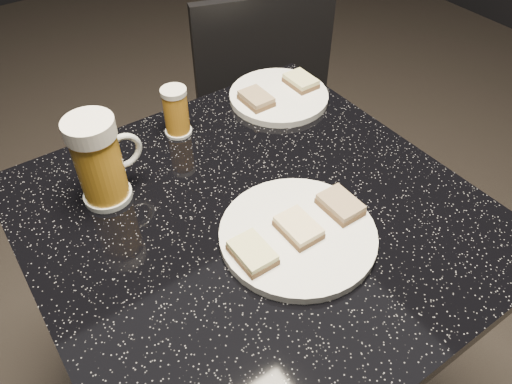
# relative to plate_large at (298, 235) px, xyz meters

# --- Properties ---
(plate_large) EXTENTS (0.25, 0.25, 0.01)m
(plate_large) POSITION_rel_plate_large_xyz_m (0.00, 0.00, 0.00)
(plate_large) COLOR white
(plate_large) RESTS_ON table
(plate_small) EXTENTS (0.21, 0.21, 0.01)m
(plate_small) POSITION_rel_plate_large_xyz_m (0.21, 0.33, 0.00)
(plate_small) COLOR white
(plate_small) RESTS_ON table
(table) EXTENTS (0.70, 0.70, 0.75)m
(table) POSITION_rel_plate_large_xyz_m (-0.02, 0.08, -0.25)
(table) COLOR black
(table) RESTS_ON floor
(beer_mug) EXTENTS (0.12, 0.08, 0.16)m
(beer_mug) POSITION_rel_plate_large_xyz_m (-0.20, 0.26, 0.07)
(beer_mug) COLOR silver
(beer_mug) RESTS_ON table
(beer_tumbler) EXTENTS (0.05, 0.05, 0.10)m
(beer_tumbler) POSITION_rel_plate_large_xyz_m (-0.02, 0.35, 0.04)
(beer_tumbler) COLOR silver
(beer_tumbler) RESTS_ON table
(chair) EXTENTS (0.46, 0.46, 0.85)m
(chair) POSITION_rel_plate_large_xyz_m (0.32, 0.47, -0.26)
(chair) COLOR black
(chair) RESTS_ON floor
(canapes_on_plate_large) EXTENTS (0.22, 0.07, 0.02)m
(canapes_on_plate_large) POSITION_rel_plate_large_xyz_m (0.00, 0.00, 0.02)
(canapes_on_plate_large) COLOR #4C3521
(canapes_on_plate_large) RESTS_ON plate_large
(canapes_on_plate_small) EXTENTS (0.17, 0.07, 0.02)m
(canapes_on_plate_small) POSITION_rel_plate_large_xyz_m (0.21, 0.33, 0.02)
(canapes_on_plate_small) COLOR #4C3521
(canapes_on_plate_small) RESTS_ON plate_small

